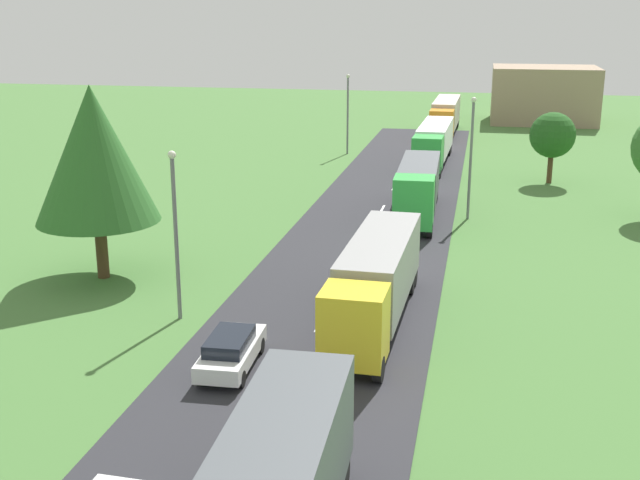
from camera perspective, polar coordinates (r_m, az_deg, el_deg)
The scene contains 13 objects.
road at distance 27.10m, azimuth -4.03°, elevation -13.29°, with size 10.00×140.00×0.06m, color #2B2B30.
lane_marking_centre at distance 25.71m, azimuth -5.05°, elevation -14.98°, with size 0.16×123.66×0.01m.
truck_second at distance 34.69m, azimuth 4.04°, elevation -2.75°, with size 2.78×12.39×3.58m.
truck_third at distance 53.45m, azimuth 7.03°, elevation 3.86°, with size 2.83×11.96×3.60m.
truck_fourth at distance 72.27m, azimuth 8.16°, elevation 7.00°, with size 2.81×13.80×3.44m.
truck_fifth at distance 90.46m, azimuth 8.99°, elevation 8.87°, with size 2.68×14.23×3.73m.
car_third at distance 30.88m, azimuth -6.40°, elevation -7.84°, with size 1.92×4.58×1.46m.
lamppost_second at distance 35.15m, azimuth -10.32°, elevation 0.96°, with size 0.36×0.36×7.62m.
lamppost_third at distance 52.89m, azimuth 10.78°, elevation 6.23°, with size 0.36×0.36×8.02m.
lamppost_fourth at distance 76.72m, azimuth 2.00°, elevation 9.33°, with size 0.36×0.36×7.58m.
tree_birch at distance 41.29m, azimuth -15.88°, elevation 5.92°, with size 6.23×6.23×9.88m.
tree_maple at distance 65.96m, azimuth 16.33°, elevation 7.22°, with size 3.60×3.60×5.67m.
distant_building at distance 103.09m, azimuth 15.74°, elevation 10.00°, with size 12.54×10.25×6.75m, color #9E846B.
Camera 1 is at (6.56, 1.81, 13.32)m, focal length 44.64 mm.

